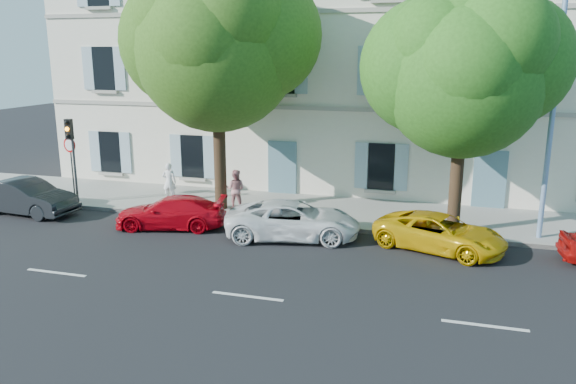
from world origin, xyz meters
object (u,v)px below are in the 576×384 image
(pedestrian_a, at_px, (169,182))
(tree_right, at_px, (464,77))
(street_lamp, at_px, (556,91))
(pedestrian_b, at_px, (236,189))
(car_white_coupe, at_px, (293,220))
(car_yellow_supercar, at_px, (440,233))
(road_sign, at_px, (71,156))
(car_dark_sedan, at_px, (26,197))
(tree_left, at_px, (217,51))
(traffic_light, at_px, (71,143))
(car_red_coupe, at_px, (171,212))

(pedestrian_a, bearing_deg, tree_right, 167.34)
(street_lamp, bearing_deg, pedestrian_b, 176.36)
(car_white_coupe, bearing_deg, car_yellow_supercar, -99.75)
(car_yellow_supercar, height_order, road_sign, road_sign)
(car_dark_sedan, relative_size, pedestrian_a, 2.60)
(pedestrian_b, bearing_deg, pedestrian_a, -12.06)
(tree_left, bearing_deg, car_dark_sedan, -161.46)
(tree_left, relative_size, traffic_light, 2.73)
(car_white_coupe, xyz_separation_m, car_yellow_supercar, (4.96, 0.13, -0.06))
(traffic_light, bearing_deg, pedestrian_b, 9.08)
(car_white_coupe, bearing_deg, pedestrian_b, 39.82)
(traffic_light, bearing_deg, pedestrian_a, 23.21)
(road_sign, height_order, street_lamp, street_lamp)
(pedestrian_a, bearing_deg, car_yellow_supercar, 158.94)
(traffic_light, bearing_deg, car_red_coupe, -16.34)
(traffic_light, relative_size, road_sign, 1.29)
(road_sign, relative_size, street_lamp, 0.31)
(car_white_coupe, height_order, traffic_light, traffic_light)
(road_sign, bearing_deg, tree_left, 6.67)
(road_sign, bearing_deg, car_red_coupe, -17.98)
(street_lamp, distance_m, pedestrian_b, 12.11)
(traffic_light, relative_size, pedestrian_a, 2.17)
(car_dark_sedan, xyz_separation_m, tree_right, (16.49, 1.84, 4.83))
(car_white_coupe, xyz_separation_m, street_lamp, (8.24, 1.79, 4.49))
(tree_left, relative_size, pedestrian_b, 6.00)
(car_dark_sedan, distance_m, car_white_coupe, 11.11)
(car_white_coupe, relative_size, pedestrian_b, 2.89)
(car_dark_sedan, height_order, car_white_coupe, car_dark_sedan)
(tree_right, bearing_deg, car_yellow_supercar, -104.15)
(car_red_coupe, bearing_deg, street_lamp, 85.92)
(car_yellow_supercar, height_order, pedestrian_b, pedestrian_b)
(car_white_coupe, distance_m, tree_left, 7.27)
(tree_left, distance_m, pedestrian_a, 6.04)
(tree_right, relative_size, street_lamp, 0.95)
(car_white_coupe, height_order, tree_right, tree_right)
(car_red_coupe, height_order, street_lamp, street_lamp)
(pedestrian_b, bearing_deg, car_white_coupe, 137.02)
(car_red_coupe, xyz_separation_m, tree_left, (0.95, 2.53, 5.81))
(tree_left, relative_size, street_lamp, 1.10)
(car_red_coupe, distance_m, tree_left, 6.41)
(car_red_coupe, height_order, tree_left, tree_left)
(car_white_coupe, height_order, street_lamp, street_lamp)
(tree_right, height_order, pedestrian_a, tree_right)
(car_white_coupe, relative_size, pedestrian_a, 2.85)
(pedestrian_a, bearing_deg, road_sign, 11.58)
(road_sign, bearing_deg, car_white_coupe, -9.40)
(street_lamp, bearing_deg, car_white_coupe, -167.73)
(car_yellow_supercar, distance_m, traffic_light, 15.06)
(tree_right, bearing_deg, pedestrian_b, 175.15)
(car_dark_sedan, relative_size, pedestrian_b, 2.63)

